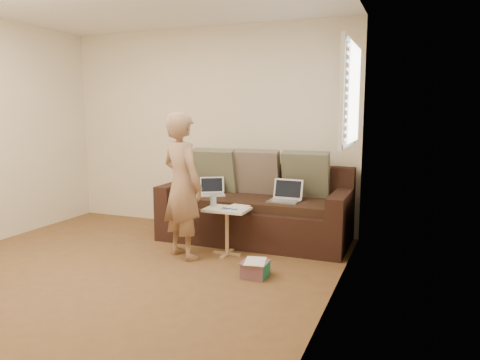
{
  "coord_description": "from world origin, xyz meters",
  "views": [
    {
      "loc": [
        2.61,
        -3.2,
        1.53
      ],
      "look_at": [
        0.8,
        1.4,
        0.78
      ],
      "focal_mm": 33.97,
      "sensor_mm": 36.0,
      "label": 1
    }
  ],
  "objects_px": {
    "side_table": "(227,231)",
    "striped_box": "(255,269)",
    "sofa": "(255,205)",
    "laptop_silver": "(284,202)",
    "laptop_white": "(212,195)",
    "drinking_glass": "(213,201)",
    "person": "(182,186)"
  },
  "relations": [
    {
      "from": "laptop_white",
      "to": "side_table",
      "type": "relative_size",
      "value": 0.58
    },
    {
      "from": "laptop_silver",
      "to": "laptop_white",
      "type": "xyz_separation_m",
      "value": [
        -0.92,
        0.06,
        0.0
      ]
    },
    {
      "from": "laptop_white",
      "to": "side_table",
      "type": "height_order",
      "value": "laptop_white"
    },
    {
      "from": "side_table",
      "to": "person",
      "type": "bearing_deg",
      "value": -148.67
    },
    {
      "from": "sofa",
      "to": "laptop_silver",
      "type": "xyz_separation_m",
      "value": [
        0.39,
        -0.12,
        0.1
      ]
    },
    {
      "from": "sofa",
      "to": "side_table",
      "type": "relative_size",
      "value": 4.32
    },
    {
      "from": "drinking_glass",
      "to": "striped_box",
      "type": "relative_size",
      "value": 0.49
    },
    {
      "from": "laptop_white",
      "to": "person",
      "type": "distance_m",
      "value": 0.84
    },
    {
      "from": "laptop_silver",
      "to": "drinking_glass",
      "type": "bearing_deg",
      "value": -143.39
    },
    {
      "from": "sofa",
      "to": "laptop_white",
      "type": "distance_m",
      "value": 0.54
    },
    {
      "from": "striped_box",
      "to": "person",
      "type": "bearing_deg",
      "value": 162.85
    },
    {
      "from": "drinking_glass",
      "to": "striped_box",
      "type": "distance_m",
      "value": 1.02
    },
    {
      "from": "person",
      "to": "striped_box",
      "type": "relative_size",
      "value": 6.31
    },
    {
      "from": "laptop_white",
      "to": "drinking_glass",
      "type": "distance_m",
      "value": 0.58
    },
    {
      "from": "side_table",
      "to": "striped_box",
      "type": "relative_size",
      "value": 2.1
    },
    {
      "from": "sofa",
      "to": "person",
      "type": "height_order",
      "value": "person"
    },
    {
      "from": "drinking_glass",
      "to": "striped_box",
      "type": "height_order",
      "value": "drinking_glass"
    },
    {
      "from": "sofa",
      "to": "laptop_white",
      "type": "xyz_separation_m",
      "value": [
        -0.53,
        -0.06,
        0.1
      ]
    },
    {
      "from": "side_table",
      "to": "striped_box",
      "type": "xyz_separation_m",
      "value": [
        0.51,
        -0.52,
        -0.18
      ]
    },
    {
      "from": "person",
      "to": "striped_box",
      "type": "distance_m",
      "value": 1.17
    },
    {
      "from": "sofa",
      "to": "laptop_white",
      "type": "height_order",
      "value": "sofa"
    },
    {
      "from": "person",
      "to": "drinking_glass",
      "type": "xyz_separation_m",
      "value": [
        0.22,
        0.29,
        -0.2
      ]
    },
    {
      "from": "laptop_silver",
      "to": "laptop_white",
      "type": "bearing_deg",
      "value": 178.48
    },
    {
      "from": "side_table",
      "to": "striped_box",
      "type": "distance_m",
      "value": 0.75
    },
    {
      "from": "drinking_glass",
      "to": "sofa",
      "type": "bearing_deg",
      "value": 64.51
    },
    {
      "from": "person",
      "to": "side_table",
      "type": "xyz_separation_m",
      "value": [
        0.4,
        0.24,
        -0.51
      ]
    },
    {
      "from": "laptop_silver",
      "to": "laptop_white",
      "type": "height_order",
      "value": "laptop_silver"
    },
    {
      "from": "side_table",
      "to": "laptop_white",
      "type": "bearing_deg",
      "value": 127.54
    },
    {
      "from": "laptop_white",
      "to": "side_table",
      "type": "xyz_separation_m",
      "value": [
        0.43,
        -0.56,
        -0.27
      ]
    },
    {
      "from": "laptop_white",
      "to": "drinking_glass",
      "type": "height_order",
      "value": "drinking_glass"
    },
    {
      "from": "sofa",
      "to": "laptop_silver",
      "type": "height_order",
      "value": "sofa"
    },
    {
      "from": "sofa",
      "to": "drinking_glass",
      "type": "xyz_separation_m",
      "value": [
        -0.28,
        -0.58,
        0.14
      ]
    }
  ]
}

